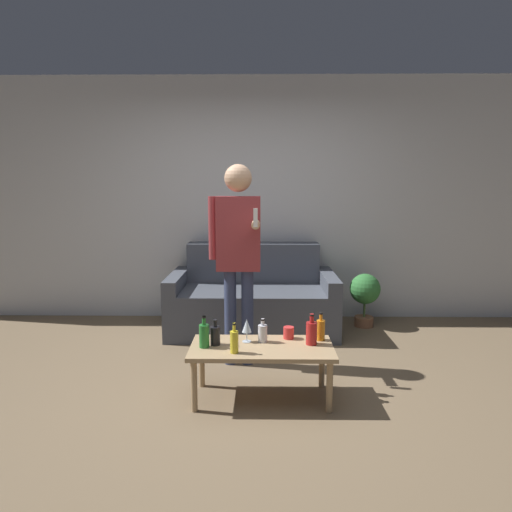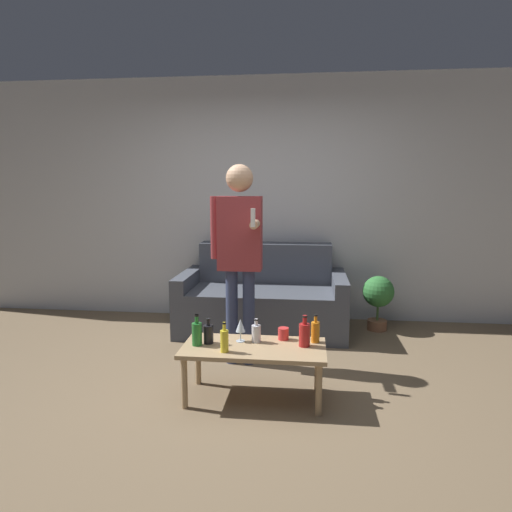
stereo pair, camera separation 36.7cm
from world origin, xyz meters
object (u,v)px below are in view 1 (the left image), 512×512
(bottle_orange, at_px, (263,333))
(coffee_table, at_px, (262,352))
(couch, at_px, (253,299))
(person_standing_front, at_px, (238,246))

(bottle_orange, bearing_deg, coffee_table, -94.22)
(coffee_table, bearing_deg, couch, 93.38)
(bottle_orange, distance_m, person_standing_front, 0.82)
(couch, distance_m, bottle_orange, 1.54)
(couch, height_order, person_standing_front, person_standing_front)
(couch, height_order, coffee_table, couch)
(person_standing_front, bearing_deg, couch, 83.92)
(couch, relative_size, person_standing_front, 1.02)
(couch, bearing_deg, person_standing_front, -96.08)
(couch, xyz_separation_m, person_standing_front, (-0.10, -0.97, 0.70))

